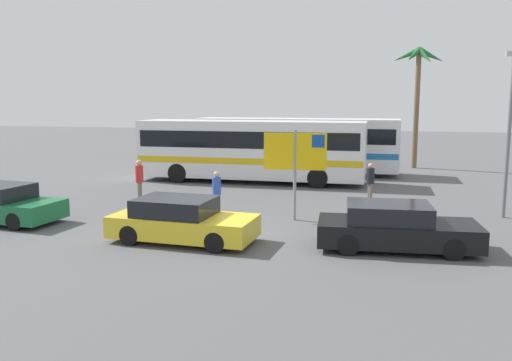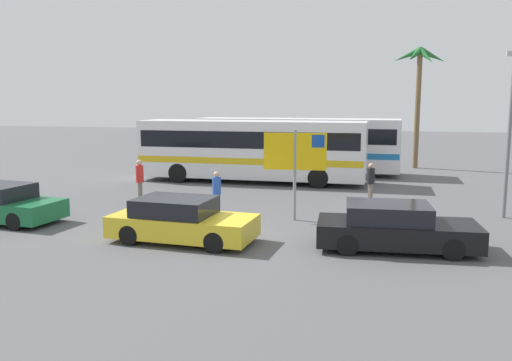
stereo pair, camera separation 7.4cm
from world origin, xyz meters
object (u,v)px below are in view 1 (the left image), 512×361
Objects in this scene: car_yellow at (181,221)px; pedestrian_by_bus at (217,190)px; car_green at (2,204)px; ferry_sign at (296,155)px; bus_rear_coach at (296,143)px; pedestrian_near_sign at (370,180)px; bus_front_coach at (251,148)px; car_black at (395,227)px; pedestrian_crossing_lot at (139,178)px.

pedestrian_by_bus is (-0.07, 3.69, 0.33)m from car_yellow.
pedestrian_by_bus is (6.96, 2.77, 0.33)m from car_green.
ferry_sign reaches higher than car_green.
bus_rear_coach is 7.02× the size of pedestrian_near_sign.
car_yellow is 2.69× the size of pedestrian_by_bus.
bus_rear_coach is at bearing 96.28° from pedestrian_near_sign.
bus_rear_coach is 15.74m from car_yellow.
bus_front_coach reaches higher than pedestrian_by_bus.
car_yellow is (-6.23, -0.65, -0.00)m from car_black.
bus_rear_coach is 2.63× the size of car_yellow.
bus_rear_coach is at bearing 94.57° from ferry_sign.
bus_front_coach reaches higher than car_black.
pedestrian_crossing_lot is at bearing 162.44° from ferry_sign.
bus_front_coach is 3.65× the size of ferry_sign.
car_yellow is 3.70m from pedestrian_by_bus.
car_green is 7.09m from car_yellow.
pedestrian_crossing_lot is at bearing 171.71° from pedestrian_near_sign.
pedestrian_by_bus is at bearing -167.40° from pedestrian_near_sign.
bus_rear_coach is at bearing 54.06° from pedestrian_crossing_lot.
bus_front_coach and bus_rear_coach have the same top height.
car_black is (13.26, -0.26, 0.00)m from car_green.
pedestrian_near_sign is (9.25, 2.33, -0.09)m from pedestrian_crossing_lot.
pedestrian_near_sign is (5.37, 7.50, 0.34)m from car_yellow.
ferry_sign is at bearing -24.21° from pedestrian_crossing_lot.
pedestrian_near_sign is (6.18, -4.36, -0.81)m from bus_front_coach.
pedestrian_near_sign is at bearing -35.18° from bus_front_coach.
ferry_sign reaches higher than bus_front_coach.
pedestrian_by_bus reaches higher than car_yellow.
bus_front_coach is at bearing 65.70° from car_green.
car_green is (-7.92, -14.76, -1.15)m from bus_rear_coach.
car_green is at bearing -118.22° from bus_rear_coach.
car_yellow is at bearing -93.24° from bus_rear_coach.
car_green is 2.33× the size of pedestrian_crossing_lot.
car_yellow is (-0.89, -15.67, -1.15)m from bus_rear_coach.
pedestrian_by_bus reaches higher than car_green.
bus_rear_coach is at bearing 67.09° from car_green.
bus_rear_coach reaches higher than pedestrian_near_sign.
bus_front_coach is 9.02m from ferry_sign.
ferry_sign is (3.70, -8.21, 0.54)m from bus_front_coach.
car_yellow is 6.48m from pedestrian_crossing_lot.
car_yellow is at bearing -178.45° from car_black.
bus_rear_coach reaches higher than pedestrian_crossing_lot.
car_yellow is (0.82, -11.85, -1.15)m from bus_front_coach.
pedestrian_near_sign is at bearing 57.80° from car_yellow.
pedestrian_by_bus is at bearing 174.29° from ferry_sign.
car_yellow is at bearing -86.06° from bus_front_coach.
car_black is 6.91m from pedestrian_near_sign.
ferry_sign reaches higher than car_yellow.
pedestrian_by_bus is 0.99× the size of pedestrian_near_sign.
pedestrian_by_bus is at bearing -84.77° from bus_front_coach.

